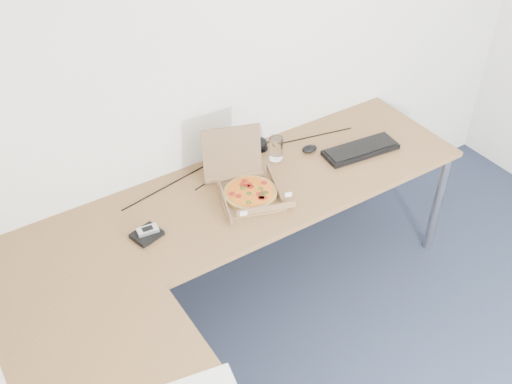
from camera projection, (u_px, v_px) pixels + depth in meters
desk at (222, 280)px, 2.66m from camera, size 2.50×2.20×0.73m
pizza_box at (248, 189)px, 3.05m from camera, size 0.30×0.35×0.30m
drinking_glass at (276, 148)px, 3.27m from camera, size 0.07×0.07×0.13m
keyboard at (361, 150)px, 3.35m from camera, size 0.43×0.20×0.03m
mouse at (309, 149)px, 3.35m from camera, size 0.10×0.07×0.03m
wallet at (147, 235)px, 2.83m from camera, size 0.15×0.14×0.02m
phone at (148, 230)px, 2.82m from camera, size 0.10×0.06×0.02m
dome_speaker at (260, 143)px, 3.36m from camera, size 0.09×0.09×0.08m
cable_bundle at (237, 163)px, 3.28m from camera, size 0.68×0.14×0.01m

